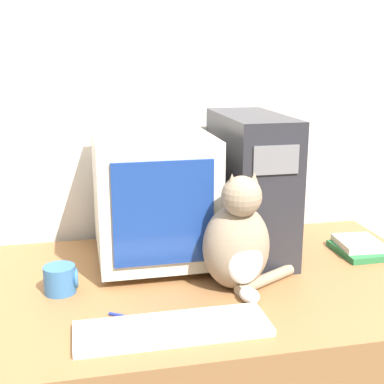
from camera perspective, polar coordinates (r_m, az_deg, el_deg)
wall_back at (r=1.98m, az=-1.24°, el=10.07°), size 7.00×0.05×2.50m
crt_monitor at (r=1.72m, az=-4.19°, el=-0.45°), size 0.36×0.43×0.42m
computer_tower at (r=1.78m, az=6.26°, el=0.74°), size 0.20×0.44×0.47m
keyboard at (r=1.35m, az=-2.07°, el=-14.33°), size 0.48×0.15×0.02m
cat at (r=1.53m, az=4.96°, el=-5.31°), size 0.30×0.23×0.35m
book_stack at (r=1.91m, az=17.31°, el=-5.63°), size 0.15×0.19×0.04m
pen at (r=1.41m, az=-5.92°, el=-13.30°), size 0.14×0.09×0.01m
mug at (r=1.58m, az=-13.84°, el=-9.03°), size 0.10×0.09×0.08m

